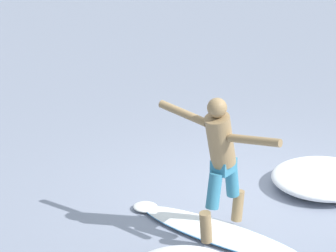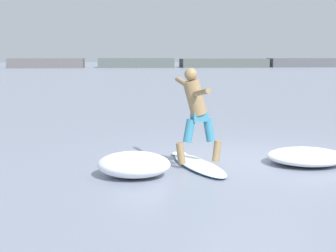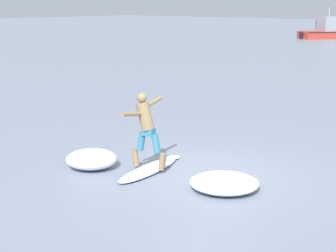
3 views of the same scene
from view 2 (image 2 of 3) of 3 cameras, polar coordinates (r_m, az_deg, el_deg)
The scene contains 6 objects.
ground_plane at distance 10.62m, azimuth 8.54°, elevation -3.40°, with size 200.00×200.00×0.00m, color gray.
rock_jetty_breakwater at distance 72.65m, azimuth 0.97°, elevation 6.44°, with size 66.55×4.51×4.55m.
surfboard at distance 9.88m, azimuth 3.07°, elevation -3.92°, with size 0.96×2.45×0.21m.
surfer at distance 9.66m, azimuth 2.84°, elevation 1.85°, with size 0.86×1.54×1.66m.
wave_foam_at_tail at distance 9.09m, azimuth -3.49°, elevation -3.92°, with size 1.64×1.63×0.40m.
wave_foam_at_nose at distance 10.37m, azimuth 13.88°, elevation -3.02°, with size 1.85×1.84×0.28m.
Camera 2 is at (-2.66, -10.09, 2.00)m, focal length 60.00 mm.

